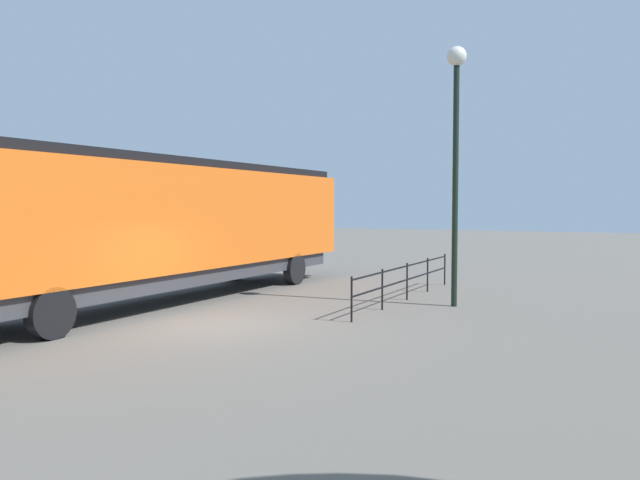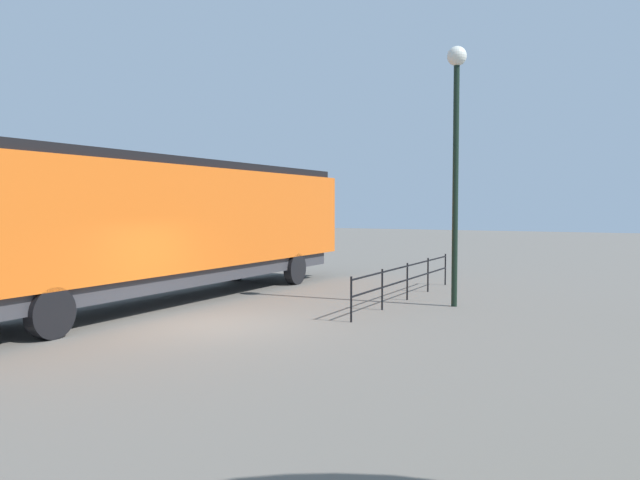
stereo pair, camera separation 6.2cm
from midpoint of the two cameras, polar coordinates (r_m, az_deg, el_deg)
The scene contains 4 objects.
ground_plane at distance 15.04m, azimuth -9.64°, elevation -7.58°, with size 120.00×120.00×0.00m, color #666059.
locomotive at distance 19.19m, azimuth -12.55°, elevation 1.60°, with size 2.86×16.18×4.10m.
lamp_post at distance 17.89m, azimuth 12.06°, elevation 10.06°, with size 0.53×0.53×7.10m.
platform_fence at distance 18.82m, azimuth 7.76°, elevation -3.22°, with size 0.05×8.05×1.10m.
Camera 1 is at (8.81, -11.87, 2.77)m, focal length 35.51 mm.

